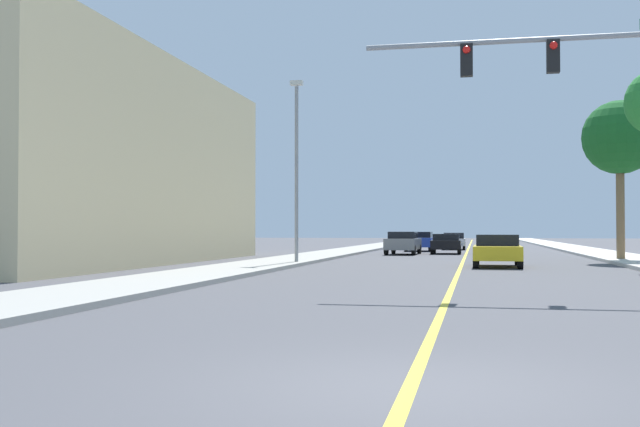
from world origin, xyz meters
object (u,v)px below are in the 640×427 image
object	(u,v)px
street_lamp	(297,161)
palm_far	(620,138)
car_yellow	(497,250)
car_silver	(454,241)
traffic_signal_mast	(625,90)
car_blue	(420,241)
car_gray	(403,243)
car_black	(446,243)

from	to	relation	value
street_lamp	palm_far	size ratio (longest dim) A/B	1.04
car_yellow	car_silver	world-z (taller)	car_yellow
street_lamp	car_yellow	distance (m)	9.49
traffic_signal_mast	car_silver	distance (m)	41.08
traffic_signal_mast	car_blue	xyz separation A→B (m)	(-7.70, 35.42, -4.27)
street_lamp	car_silver	xyz separation A→B (m)	(6.06, 28.02, -3.89)
car_blue	palm_far	bearing A→B (deg)	-55.40
street_lamp	car_silver	bearing A→B (deg)	77.80
car_gray	car_silver	bearing A→B (deg)	79.53
car_blue	car_gray	bearing A→B (deg)	-92.60
car_silver	street_lamp	bearing A→B (deg)	-103.14
car_black	car_gray	size ratio (longest dim) A/B	0.90
palm_far	car_black	distance (m)	14.77
traffic_signal_mast	palm_far	world-z (taller)	palm_far
palm_far	car_silver	bearing A→B (deg)	111.85
traffic_signal_mast	car_black	world-z (taller)	traffic_signal_mast
car_gray	car_silver	world-z (taller)	car_gray
street_lamp	car_blue	size ratio (longest dim) A/B	1.87
car_yellow	car_black	bearing A→B (deg)	100.14
traffic_signal_mast	car_gray	xyz separation A→B (m)	(-8.19, 27.63, -4.27)
street_lamp	car_silver	world-z (taller)	street_lamp
car_gray	palm_far	bearing A→B (deg)	-35.38
traffic_signal_mast	palm_far	size ratio (longest dim) A/B	1.21
traffic_signal_mast	car_yellow	bearing A→B (deg)	102.54
car_black	street_lamp	bearing A→B (deg)	-109.55
car_yellow	traffic_signal_mast	bearing A→B (deg)	-76.60
palm_far	car_yellow	xyz separation A→B (m)	(-6.03, -6.42, -5.31)
palm_far	car_blue	distance (m)	20.44
traffic_signal_mast	car_gray	world-z (taller)	traffic_signal_mast
car_yellow	car_blue	size ratio (longest dim) A/B	0.98
car_gray	car_black	bearing A→B (deg)	38.22
car_blue	car_silver	xyz separation A→B (m)	(2.31, 5.08, -0.05)
palm_far	car_black	bearing A→B (deg)	129.77
palm_far	car_blue	size ratio (longest dim) A/B	1.81
car_black	car_gray	distance (m)	3.25
car_blue	car_gray	size ratio (longest dim) A/B	0.98
street_lamp	palm_far	xyz separation A→B (m)	(14.69, 6.50, 1.43)
street_lamp	car_yellow	bearing A→B (deg)	0.52
traffic_signal_mast	car_blue	world-z (taller)	traffic_signal_mast
car_yellow	car_black	size ratio (longest dim) A/B	1.07
palm_far	car_blue	world-z (taller)	palm_far
traffic_signal_mast	car_yellow	xyz separation A→B (m)	(-2.79, 12.55, -4.32)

